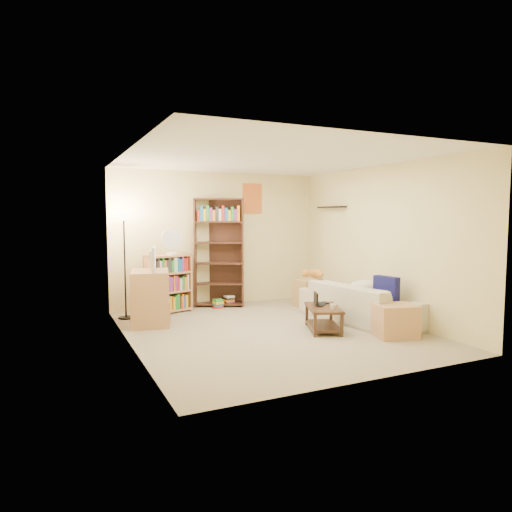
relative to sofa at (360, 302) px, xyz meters
name	(u,v)px	position (x,y,z in m)	size (l,w,h in m)	color
room	(271,220)	(-1.55, 0.08, 1.31)	(4.50, 4.54, 2.52)	tan
sofa	(360,302)	(0.00, 0.00, 0.00)	(1.05, 2.19, 0.62)	#BDB19C
navy_pillow	(386,288)	(0.15, -0.44, 0.28)	(0.41, 0.12, 0.37)	#131455
cream_blanket	(365,288)	(0.15, 0.07, 0.22)	(0.57, 0.41, 0.24)	silver
tabby_cat	(314,274)	(-0.36, 0.78, 0.39)	(0.49, 0.21, 0.17)	#C17629
coffee_table	(323,316)	(-0.84, -0.24, -0.09)	(0.71, 0.91, 0.36)	#432A19
laptop	(324,305)	(-0.79, -0.16, 0.06)	(0.34, 0.34, 0.02)	black
laptop_screen	(316,298)	(-0.90, -0.12, 0.15)	(0.01, 0.27, 0.18)	white
mug	(333,307)	(-0.84, -0.48, 0.09)	(0.12, 0.12, 0.08)	white
tv_remote	(326,303)	(-0.66, -0.03, 0.06)	(0.04, 0.14, 0.02)	black
tv_stand	(150,298)	(-3.06, 1.23, 0.11)	(0.56, 0.78, 0.84)	tan
television	(150,259)	(-3.06, 1.23, 0.72)	(0.23, 0.64, 0.37)	black
tall_bookshelf	(219,250)	(-1.59, 2.12, 0.75)	(0.95, 0.65, 2.01)	#47241B
short_bookshelf	(169,284)	(-2.59, 1.96, 0.20)	(0.85, 0.54, 1.02)	tan
desk_fan	(172,241)	(-2.54, 1.91, 0.94)	(0.36, 0.20, 0.46)	white
floor_lamp	(124,235)	(-3.35, 1.80, 1.07)	(0.29, 0.29, 1.73)	black
side_table	(309,293)	(-0.12, 1.36, -0.05)	(0.44, 0.44, 0.51)	tan
end_cabinet	(395,321)	(-0.13, -0.96, -0.08)	(0.55, 0.45, 0.45)	tan
book_stacks	(224,302)	(-1.53, 2.03, -0.22)	(0.46, 0.27, 0.20)	red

